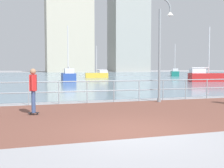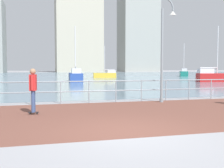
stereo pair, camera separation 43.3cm
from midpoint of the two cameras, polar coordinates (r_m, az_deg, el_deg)
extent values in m
plane|color=#9E9EA3|center=(47.08, -11.52, 1.24)|extent=(220.00, 220.00, 0.00)
cube|color=brown|center=(10.33, -0.31, -6.45)|extent=(28.00, 7.03, 0.01)
cube|color=#6B899E|center=(58.45, -12.12, 1.66)|extent=(180.00, 88.00, 0.00)
cylinder|color=#8C99A3|center=(13.43, -15.78, -1.93)|extent=(0.05, 0.05, 1.10)
cylinder|color=#8C99A3|center=(13.47, -9.81, -1.83)|extent=(0.05, 0.05, 1.10)
cylinder|color=#8C99A3|center=(13.66, -3.95, -1.72)|extent=(0.05, 0.05, 1.10)
cylinder|color=#8C99A3|center=(13.98, 1.70, -1.59)|extent=(0.05, 0.05, 1.10)
cylinder|color=#8C99A3|center=(14.44, 7.05, -1.45)|extent=(0.05, 0.05, 1.10)
cylinder|color=#8C99A3|center=(15.01, 12.02, -1.32)|extent=(0.05, 0.05, 1.10)
cylinder|color=#8C99A3|center=(15.69, 16.60, -1.18)|extent=(0.05, 0.05, 1.10)
cylinder|color=#8C99A3|center=(16.45, 20.78, -1.05)|extent=(0.05, 0.05, 1.10)
cylinder|color=#8C99A3|center=(13.62, -3.95, 0.58)|extent=(25.20, 0.06, 0.06)
cylinder|color=#8C99A3|center=(13.65, -3.95, -1.49)|extent=(25.20, 0.06, 0.06)
cylinder|color=gray|center=(14.29, 11.17, -3.35)|extent=(0.19, 0.19, 0.20)
cylinder|color=gray|center=(14.20, 11.28, 5.80)|extent=(0.12, 0.12, 4.75)
cylinder|color=gray|center=(14.69, 12.81, 16.67)|extent=(0.20, 0.11, 0.18)
cylinder|color=gray|center=(14.70, 13.19, 16.19)|extent=(0.17, 0.11, 0.19)
cylinder|color=gray|center=(14.69, 13.42, 15.62)|extent=(0.14, 0.10, 0.19)
cylinder|color=gray|center=(14.66, 13.49, 15.02)|extent=(0.10, 0.10, 0.17)
cone|color=silver|center=(14.62, 13.48, 14.26)|extent=(0.36, 0.36, 0.22)
cylinder|color=black|center=(10.76, -15.73, -6.03)|extent=(0.06, 0.04, 0.06)
cylinder|color=black|center=(10.84, -15.66, -5.96)|extent=(0.06, 0.04, 0.06)
cylinder|color=black|center=(10.73, -14.37, -6.04)|extent=(0.06, 0.04, 0.06)
cylinder|color=black|center=(10.80, -14.31, -5.97)|extent=(0.06, 0.04, 0.06)
cube|color=black|center=(10.77, -15.02, -5.74)|extent=(0.41, 0.16, 0.02)
cylinder|color=#384C7A|center=(10.64, -15.12, -3.57)|extent=(0.15, 0.15, 0.82)
cylinder|color=#384C7A|center=(10.79, -15.00, -3.47)|extent=(0.15, 0.15, 0.82)
cube|color=red|center=(10.65, -15.12, 0.30)|extent=(0.28, 0.37, 0.61)
cylinder|color=red|center=(10.43, -15.30, 0.32)|extent=(0.10, 0.10, 0.58)
cylinder|color=red|center=(10.88, -14.94, 0.45)|extent=(0.10, 0.10, 0.58)
sphere|color=#A37A5B|center=(10.64, -15.15, 2.56)|extent=(0.23, 0.23, 0.23)
cube|color=#284799|center=(34.91, -7.31, 1.40)|extent=(1.84, 5.07, 1.07)
cube|color=silver|center=(33.39, -7.15, 2.74)|extent=(1.19, 1.86, 0.59)
cylinder|color=silver|center=(34.96, -7.35, 7.16)|extent=(0.12, 0.12, 5.94)
cylinder|color=silver|center=(33.79, -7.20, 3.45)|extent=(0.23, 2.25, 0.10)
cube|color=#B21E1E|center=(36.57, 21.46, 1.27)|extent=(5.11, 2.46, 1.05)
cube|color=silver|center=(35.96, 19.36, 2.59)|extent=(1.94, 1.39, 0.58)
cylinder|color=silver|center=(36.61, 21.58, 6.67)|extent=(0.12, 0.12, 5.84)
cylinder|color=silver|center=(36.11, 19.95, 3.23)|extent=(2.18, 0.53, 0.09)
cube|color=#197266|center=(57.57, 15.00, 2.10)|extent=(3.40, 4.91, 1.02)
cube|color=silver|center=(56.13, 15.10, 2.87)|extent=(1.67, 1.99, 0.56)
cylinder|color=silver|center=(57.59, 15.05, 5.41)|extent=(0.11, 0.11, 5.65)
cylinder|color=silver|center=(56.51, 15.08, 3.27)|extent=(1.02, 1.96, 0.09)
cube|color=gold|center=(47.41, -1.29, 1.84)|extent=(4.05, 1.69, 0.84)
cube|color=silver|center=(47.54, 0.13, 2.63)|extent=(1.51, 1.02, 0.47)
cylinder|color=silver|center=(47.41, -1.29, 5.18)|extent=(0.09, 0.09, 4.68)
cylinder|color=silver|center=(47.50, -0.25, 3.03)|extent=(1.77, 0.29, 0.07)
cube|color=#B2AD99|center=(109.48, -6.99, 11.55)|extent=(17.46, 14.44, 34.39)
cube|color=#939993|center=(119.59, 5.58, 10.62)|extent=(15.39, 13.01, 33.36)
camera|label=1|loc=(0.22, -88.90, 0.07)|focal=43.63mm
camera|label=2|loc=(0.22, 91.10, -0.07)|focal=43.63mm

